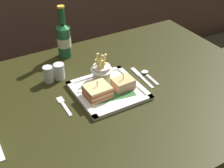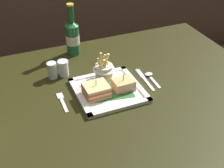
{
  "view_description": "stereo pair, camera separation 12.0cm",
  "coord_description": "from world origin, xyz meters",
  "px_view_note": "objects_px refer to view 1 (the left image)",
  "views": [
    {
      "loc": [
        -0.5,
        -0.85,
        1.49
      ],
      "look_at": [
        -0.01,
        0.01,
        0.8
      ],
      "focal_mm": 49.4,
      "sensor_mm": 36.0,
      "label": 1
    },
    {
      "loc": [
        -0.39,
        -0.9,
        1.49
      ],
      "look_at": [
        -0.01,
        0.01,
        0.8
      ],
      "focal_mm": 49.4,
      "sensor_mm": 36.0,
      "label": 2
    }
  ],
  "objects_px": {
    "spoon": "(146,74)",
    "knife": "(141,76)",
    "sandwich_half_left": "(98,92)",
    "fries_cup": "(102,70)",
    "beer_bottle": "(64,39)",
    "salt_shaker": "(48,75)",
    "fork": "(64,105)",
    "square_plate": "(108,91)",
    "sandwich_half_right": "(123,84)",
    "pepper_shaker": "(59,72)",
    "dining_table": "(115,111)"
  },
  "relations": [
    {
      "from": "dining_table",
      "to": "pepper_shaker",
      "type": "bearing_deg",
      "value": 127.11
    },
    {
      "from": "sandwich_half_right",
      "to": "square_plate",
      "type": "bearing_deg",
      "value": 161.12
    },
    {
      "from": "pepper_shaker",
      "to": "spoon",
      "type": "bearing_deg",
      "value": -25.08
    },
    {
      "from": "beer_bottle",
      "to": "knife",
      "type": "distance_m",
      "value": 0.4
    },
    {
      "from": "square_plate",
      "to": "fries_cup",
      "type": "height_order",
      "value": "fries_cup"
    },
    {
      "from": "square_plate",
      "to": "fork",
      "type": "xyz_separation_m",
      "value": [
        -0.19,
        0.01,
        -0.0
      ]
    },
    {
      "from": "salt_shaker",
      "to": "knife",
      "type": "bearing_deg",
      "value": -24.2
    },
    {
      "from": "square_plate",
      "to": "sandwich_half_left",
      "type": "height_order",
      "value": "sandwich_half_left"
    },
    {
      "from": "sandwich_half_right",
      "to": "fries_cup",
      "type": "distance_m",
      "value": 0.11
    },
    {
      "from": "dining_table",
      "to": "beer_bottle",
      "type": "xyz_separation_m",
      "value": [
        -0.06,
        0.37,
        0.18
      ]
    },
    {
      "from": "dining_table",
      "to": "knife",
      "type": "bearing_deg",
      "value": 16.57
    },
    {
      "from": "sandwich_half_left",
      "to": "fries_cup",
      "type": "relative_size",
      "value": 0.82
    },
    {
      "from": "fries_cup",
      "to": "fork",
      "type": "relative_size",
      "value": 0.94
    },
    {
      "from": "pepper_shaker",
      "to": "knife",
      "type": "bearing_deg",
      "value": -27.5
    },
    {
      "from": "sandwich_half_left",
      "to": "fork",
      "type": "height_order",
      "value": "sandwich_half_left"
    },
    {
      "from": "fork",
      "to": "sandwich_half_left",
      "type": "bearing_deg",
      "value": -13.54
    },
    {
      "from": "beer_bottle",
      "to": "dining_table",
      "type": "bearing_deg",
      "value": -80.93
    },
    {
      "from": "square_plate",
      "to": "beer_bottle",
      "type": "height_order",
      "value": "beer_bottle"
    },
    {
      "from": "salt_shaker",
      "to": "fork",
      "type": "bearing_deg",
      "value": -92.4
    },
    {
      "from": "beer_bottle",
      "to": "square_plate",
      "type": "bearing_deg",
      "value": -84.22
    },
    {
      "from": "fries_cup",
      "to": "knife",
      "type": "distance_m",
      "value": 0.18
    },
    {
      "from": "sandwich_half_right",
      "to": "spoon",
      "type": "distance_m",
      "value": 0.16
    },
    {
      "from": "dining_table",
      "to": "salt_shaker",
      "type": "relative_size",
      "value": 18.14
    },
    {
      "from": "fries_cup",
      "to": "beer_bottle",
      "type": "height_order",
      "value": "beer_bottle"
    },
    {
      "from": "square_plate",
      "to": "spoon",
      "type": "xyz_separation_m",
      "value": [
        0.2,
        0.03,
        -0.0
      ]
    },
    {
      "from": "sandwich_half_left",
      "to": "salt_shaker",
      "type": "distance_m",
      "value": 0.24
    },
    {
      "from": "sandwich_half_left",
      "to": "knife",
      "type": "height_order",
      "value": "sandwich_half_left"
    },
    {
      "from": "dining_table",
      "to": "sandwich_half_left",
      "type": "xyz_separation_m",
      "value": [
        -0.08,
        -0.0,
        0.13
      ]
    },
    {
      "from": "dining_table",
      "to": "spoon",
      "type": "xyz_separation_m",
      "value": [
        0.18,
        0.05,
        0.1
      ]
    },
    {
      "from": "beer_bottle",
      "to": "spoon",
      "type": "bearing_deg",
      "value": -53.64
    },
    {
      "from": "knife",
      "to": "square_plate",
      "type": "bearing_deg",
      "value": -170.9
    },
    {
      "from": "salt_shaker",
      "to": "pepper_shaker",
      "type": "relative_size",
      "value": 1.02
    },
    {
      "from": "spoon",
      "to": "knife",
      "type": "bearing_deg",
      "value": -175.36
    },
    {
      "from": "knife",
      "to": "pepper_shaker",
      "type": "xyz_separation_m",
      "value": [
        -0.3,
        0.16,
        0.03
      ]
    },
    {
      "from": "beer_bottle",
      "to": "fork",
      "type": "xyz_separation_m",
      "value": [
        -0.15,
        -0.34,
        -0.09
      ]
    },
    {
      "from": "knife",
      "to": "pepper_shaker",
      "type": "relative_size",
      "value": 2.46
    },
    {
      "from": "salt_shaker",
      "to": "sandwich_half_right",
      "type": "bearing_deg",
      "value": -41.15
    },
    {
      "from": "sandwich_half_right",
      "to": "spoon",
      "type": "relative_size",
      "value": 0.7
    },
    {
      "from": "beer_bottle",
      "to": "sandwich_half_left",
      "type": "bearing_deg",
      "value": -93.19
    },
    {
      "from": "fries_cup",
      "to": "sandwich_half_left",
      "type": "bearing_deg",
      "value": -125.33
    },
    {
      "from": "fries_cup",
      "to": "fork",
      "type": "xyz_separation_m",
      "value": [
        -0.2,
        -0.07,
        -0.06
      ]
    },
    {
      "from": "square_plate",
      "to": "salt_shaker",
      "type": "height_order",
      "value": "salt_shaker"
    },
    {
      "from": "sandwich_half_left",
      "to": "fork",
      "type": "bearing_deg",
      "value": 166.46
    },
    {
      "from": "spoon",
      "to": "sandwich_half_right",
      "type": "bearing_deg",
      "value": -161.26
    },
    {
      "from": "fork",
      "to": "salt_shaker",
      "type": "height_order",
      "value": "salt_shaker"
    },
    {
      "from": "sandwich_half_right",
      "to": "fries_cup",
      "type": "height_order",
      "value": "fries_cup"
    },
    {
      "from": "sandwich_half_right",
      "to": "pepper_shaker",
      "type": "bearing_deg",
      "value": 132.29
    },
    {
      "from": "sandwich_half_left",
      "to": "beer_bottle",
      "type": "height_order",
      "value": "beer_bottle"
    },
    {
      "from": "square_plate",
      "to": "sandwich_half_left",
      "type": "distance_m",
      "value": 0.07
    },
    {
      "from": "sandwich_half_left",
      "to": "spoon",
      "type": "distance_m",
      "value": 0.27
    }
  ]
}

